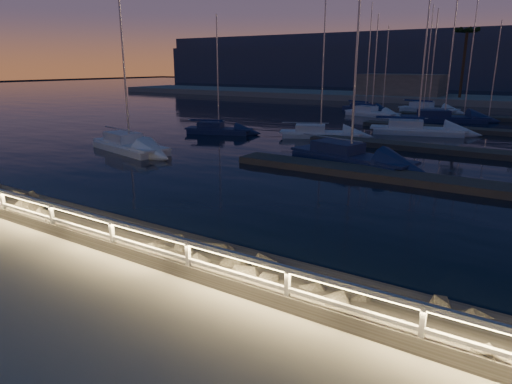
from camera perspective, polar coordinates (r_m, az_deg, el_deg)
ground at (r=11.39m, az=-0.61°, el=-12.99°), size 400.00×400.00×0.00m
harbor_water at (r=40.42m, az=25.00°, el=5.01°), size 400.00×440.00×0.60m
guard_rail at (r=11.08m, az=-0.92°, el=-9.38°), size 44.11×0.12×1.06m
riprap at (r=12.60m, az=-1.80°, el=-10.54°), size 38.91×2.44×1.23m
floating_docks at (r=41.59m, az=25.37°, el=6.02°), size 22.00×36.00×0.40m
palm_left at (r=81.57m, az=24.87°, el=17.54°), size 3.00×3.00×11.20m
distant_hills at (r=144.67m, az=22.98°, el=14.14°), size 230.00×37.50×18.00m
sailboat_a at (r=34.59m, az=-15.67°, el=5.73°), size 7.95×3.92×13.12m
sailboat_b at (r=29.68m, az=11.40°, el=4.45°), size 8.70×4.50×14.29m
sailboat_e at (r=42.04m, az=-4.88°, el=7.82°), size 6.24×3.61×10.33m
sailboat_f at (r=39.99m, az=7.80°, el=7.35°), size 7.09×4.60×11.81m
sailboat_i at (r=58.31m, az=14.13°, el=9.62°), size 7.18×3.84×11.86m
sailboat_j at (r=43.98m, az=19.24°, el=7.44°), size 8.54×4.47×14.02m
sailboat_k at (r=54.79m, az=22.23°, el=8.61°), size 9.19×5.97×15.25m
sailboat_m at (r=65.23m, az=20.58°, el=9.72°), size 7.85×3.60×12.98m
sailboat_n at (r=63.91m, az=13.40°, el=10.13°), size 7.25×4.52×12.02m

